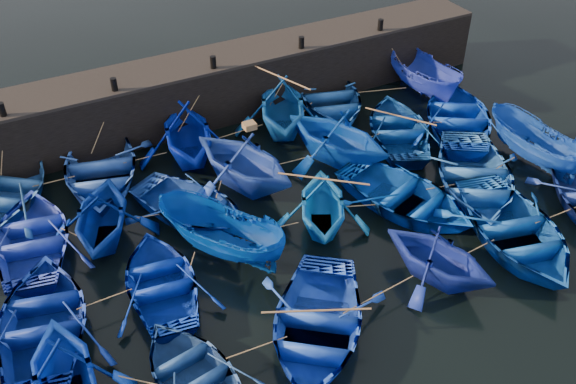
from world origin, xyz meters
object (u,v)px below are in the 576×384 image
boat_8 (192,207)px  wooden_crate (250,126)px  boat_20 (63,374)px  boat_0 (6,194)px  boat_13 (44,321)px

boat_8 → wooden_crate: (2.65, 0.83, 2.03)m
boat_20 → boat_8: bearing=48.3°
boat_0 → wooden_crate: 8.87m
boat_13 → boat_20: size_ratio=1.34×
boat_13 → boat_0: bearing=-76.5°
boat_0 → boat_20: bearing=129.3°
boat_13 → wooden_crate: 9.19m
boat_8 → wooden_crate: wooden_crate is taller
boat_20 → wooden_crate: bearing=41.0°
boat_0 → boat_8: bearing=-174.8°
boat_13 → boat_20: bearing=105.3°
boat_20 → wooden_crate: size_ratio=9.17×
boat_0 → wooden_crate: wooden_crate is taller
wooden_crate → boat_8: bearing=-162.6°
boat_0 → boat_20: 9.07m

